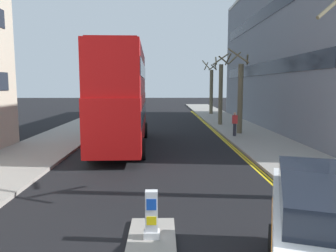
% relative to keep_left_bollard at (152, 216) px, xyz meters
% --- Properties ---
extents(sidewalk_right, '(4.00, 80.00, 0.14)m').
position_rel_keep_left_bollard_xyz_m(sidewalk_right, '(6.50, 12.06, -0.54)').
color(sidewalk_right, gray).
rests_on(sidewalk_right, ground).
extents(sidewalk_left, '(4.00, 80.00, 0.14)m').
position_rel_keep_left_bollard_xyz_m(sidewalk_left, '(-6.50, 12.06, -0.54)').
color(sidewalk_left, gray).
rests_on(sidewalk_left, ground).
extents(kerb_line_outer, '(0.10, 56.00, 0.01)m').
position_rel_keep_left_bollard_xyz_m(kerb_line_outer, '(4.40, 10.06, -0.60)').
color(kerb_line_outer, yellow).
rests_on(kerb_line_outer, ground).
extents(kerb_line_inner, '(0.10, 56.00, 0.01)m').
position_rel_keep_left_bollard_xyz_m(kerb_line_inner, '(4.24, 10.06, -0.60)').
color(kerb_line_inner, yellow).
rests_on(kerb_line_inner, ground).
extents(traffic_island, '(1.10, 2.20, 0.10)m').
position_rel_keep_left_bollard_xyz_m(traffic_island, '(0.00, 0.00, -0.56)').
color(traffic_island, gray).
rests_on(traffic_island, ground).
extents(keep_left_bollard, '(0.36, 0.28, 1.11)m').
position_rel_keep_left_bollard_xyz_m(keep_left_bollard, '(0.00, 0.00, 0.00)').
color(keep_left_bollard, silver).
rests_on(keep_left_bollard, traffic_island).
extents(double_decker_bus_away, '(3.05, 10.88, 5.64)m').
position_rel_keep_left_bollard_xyz_m(double_decker_bus_away, '(-2.07, 11.68, 2.42)').
color(double_decker_bus_away, '#B20F0F').
rests_on(double_decker_bus_away, ground).
extents(pedestrian_far, '(0.34, 0.22, 1.62)m').
position_rel_keep_left_bollard_xyz_m(pedestrian_far, '(5.17, 14.78, 0.38)').
color(pedestrian_far, '#2D2D38').
rests_on(pedestrian_far, sidewalk_right).
extents(street_tree_near, '(1.45, 1.46, 6.24)m').
position_rel_keep_left_bollard_xyz_m(street_tree_near, '(5.36, 21.39, 2.45)').
color(street_tree_near, '#6B6047').
rests_on(street_tree_near, sidewalk_right).
extents(street_tree_mid, '(1.78, 2.06, 6.40)m').
position_rel_keep_left_bollard_xyz_m(street_tree_mid, '(6.13, 32.21, 2.46)').
color(street_tree_mid, '#6B6047').
rests_on(street_tree_mid, sidewalk_right).
extents(street_tree_distant, '(1.60, 2.00, 5.98)m').
position_rel_keep_left_bollard_xyz_m(street_tree_distant, '(5.80, 16.11, 2.23)').
color(street_tree_distant, '#6B6047').
rests_on(street_tree_distant, sidewalk_right).
extents(townhouse_terrace_right, '(10.08, 28.00, 12.92)m').
position_rel_keep_left_bollard_xyz_m(townhouse_terrace_right, '(13.50, 20.74, 5.86)').
color(townhouse_terrace_right, slate).
rests_on(townhouse_terrace_right, ground).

